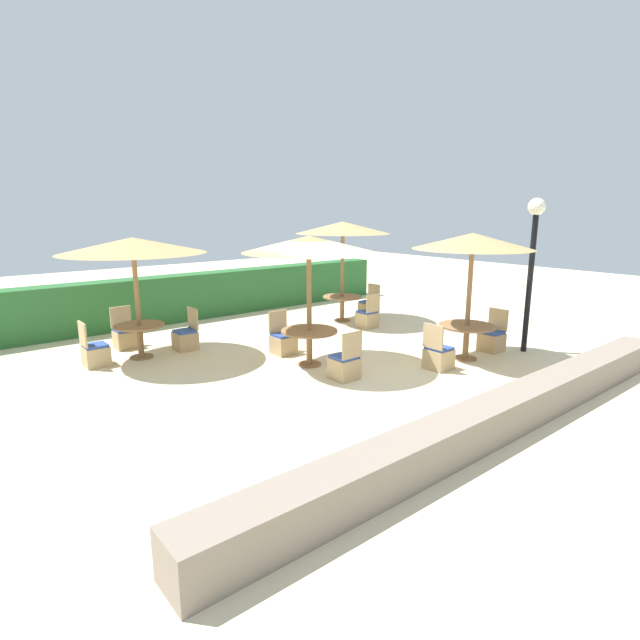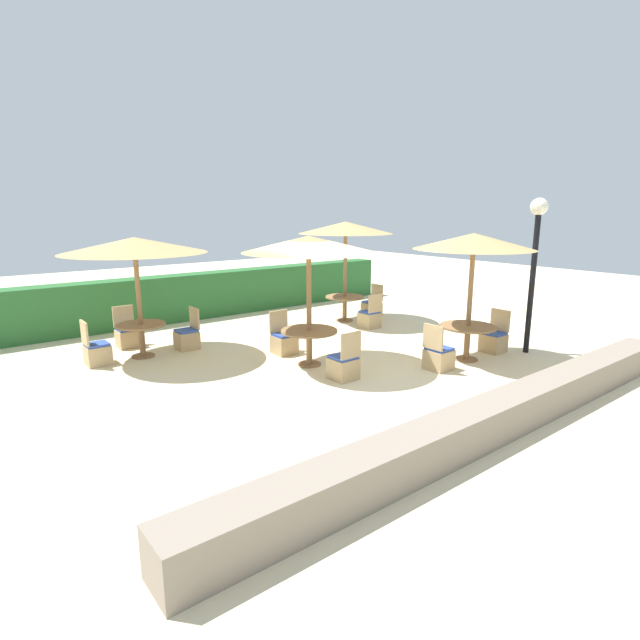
{
  "view_description": "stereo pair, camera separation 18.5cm",
  "coord_description": "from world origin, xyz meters",
  "px_view_note": "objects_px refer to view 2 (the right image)",
  "views": [
    {
      "loc": [
        -6.22,
        -7.0,
        3.11
      ],
      "look_at": [
        0.0,
        0.6,
        0.9
      ],
      "focal_mm": 28.0,
      "sensor_mm": 36.0,
      "label": 1
    },
    {
      "loc": [
        -6.08,
        -7.12,
        3.11
      ],
      "look_at": [
        0.0,
        0.6,
        0.9
      ],
      "focal_mm": 28.0,
      "sensor_mm": 36.0,
      "label": 2
    }
  ],
  "objects_px": {
    "round_table_center": "(309,337)",
    "parasol_front_right": "(474,242)",
    "patio_chair_center_south": "(344,366)",
    "round_table_front_right": "(468,332)",
    "patio_chair_back_right_east": "(372,307)",
    "patio_chair_back_left_east": "(187,337)",
    "patio_chair_back_left_north": "(127,336)",
    "patio_chair_front_right_west": "(438,357)",
    "parasol_back_right": "(346,228)",
    "round_table_back_right": "(345,301)",
    "parasol_back_left": "(134,246)",
    "parasol_center": "(309,245)",
    "round_table_back_left": "(141,331)",
    "patio_chair_front_right_east": "(494,340)",
    "lamp_post": "(536,245)",
    "patio_chair_center_north": "(284,342)",
    "patio_chair_back_left_west": "(97,352)",
    "patio_chair_back_right_south": "(370,318)"
  },
  "relations": [
    {
      "from": "parasol_back_right",
      "to": "patio_chair_back_right_east",
      "type": "height_order",
      "value": "parasol_back_right"
    },
    {
      "from": "round_table_back_left",
      "to": "patio_chair_front_right_east",
      "type": "height_order",
      "value": "patio_chair_front_right_east"
    },
    {
      "from": "parasol_back_left",
      "to": "patio_chair_back_right_east",
      "type": "distance_m",
      "value": 7.03
    },
    {
      "from": "patio_chair_center_south",
      "to": "round_table_front_right",
      "type": "relative_size",
      "value": 0.81
    },
    {
      "from": "lamp_post",
      "to": "round_table_front_right",
      "type": "xyz_separation_m",
      "value": [
        -1.51,
        0.47,
        -1.76
      ]
    },
    {
      "from": "patio_chair_center_south",
      "to": "round_table_front_right",
      "type": "distance_m",
      "value": 2.91
    },
    {
      "from": "round_table_back_right",
      "to": "patio_chair_front_right_east",
      "type": "bearing_deg",
      "value": -82.59
    },
    {
      "from": "patio_chair_back_left_north",
      "to": "patio_chair_front_right_east",
      "type": "height_order",
      "value": "same"
    },
    {
      "from": "round_table_front_right",
      "to": "patio_chair_front_right_east",
      "type": "xyz_separation_m",
      "value": [
        0.98,
        -0.0,
        -0.33
      ]
    },
    {
      "from": "patio_chair_back_right_south",
      "to": "round_table_back_right",
      "type": "bearing_deg",
      "value": 89.41
    },
    {
      "from": "patio_chair_back_left_north",
      "to": "patio_chair_front_right_west",
      "type": "height_order",
      "value": "same"
    },
    {
      "from": "lamp_post",
      "to": "round_table_front_right",
      "type": "relative_size",
      "value": 2.91
    },
    {
      "from": "round_table_back_left",
      "to": "patio_chair_front_right_east",
      "type": "distance_m",
      "value": 7.64
    },
    {
      "from": "patio_chair_back_left_east",
      "to": "patio_chair_center_south",
      "type": "bearing_deg",
      "value": -159.07
    },
    {
      "from": "patio_chair_back_left_east",
      "to": "patio_chair_back_right_east",
      "type": "bearing_deg",
      "value": -90.66
    },
    {
      "from": "patio_chair_back_right_south",
      "to": "patio_chair_back_left_north",
      "type": "bearing_deg",
      "value": 159.97
    },
    {
      "from": "patio_chair_center_north",
      "to": "patio_chair_back_right_east",
      "type": "height_order",
      "value": "same"
    },
    {
      "from": "round_table_back_right",
      "to": "patio_chair_back_left_north",
      "type": "bearing_deg",
      "value": 169.66
    },
    {
      "from": "parasol_front_right",
      "to": "patio_chair_back_right_east",
      "type": "bearing_deg",
      "value": 71.4
    },
    {
      "from": "patio_chair_center_north",
      "to": "parasol_front_right",
      "type": "relative_size",
      "value": 0.35
    },
    {
      "from": "lamp_post",
      "to": "patio_chair_front_right_east",
      "type": "distance_m",
      "value": 2.21
    },
    {
      "from": "patio_chair_center_north",
      "to": "round_table_front_right",
      "type": "relative_size",
      "value": 0.81
    },
    {
      "from": "round_table_back_left",
      "to": "round_table_back_right",
      "type": "relative_size",
      "value": 0.95
    },
    {
      "from": "round_table_center",
      "to": "parasol_front_right",
      "type": "xyz_separation_m",
      "value": [
        2.8,
        -1.76,
        1.86
      ]
    },
    {
      "from": "parasol_center",
      "to": "round_table_center",
      "type": "distance_m",
      "value": 1.83
    },
    {
      "from": "patio_chair_back_left_north",
      "to": "patio_chair_front_right_west",
      "type": "relative_size",
      "value": 1.0
    },
    {
      "from": "parasol_back_left",
      "to": "parasol_center",
      "type": "xyz_separation_m",
      "value": [
        2.45,
        -2.66,
        0.06
      ]
    },
    {
      "from": "round_table_back_right",
      "to": "patio_chair_front_right_east",
      "type": "height_order",
      "value": "patio_chair_front_right_east"
    },
    {
      "from": "patio_chair_back_left_east",
      "to": "patio_chair_back_right_east",
      "type": "relative_size",
      "value": 1.0
    },
    {
      "from": "round_table_back_left",
      "to": "patio_chair_back_left_west",
      "type": "bearing_deg",
      "value": 179.63
    },
    {
      "from": "lamp_post",
      "to": "parasol_center",
      "type": "height_order",
      "value": "lamp_post"
    },
    {
      "from": "patio_chair_back_right_south",
      "to": "parasol_front_right",
      "type": "height_order",
      "value": "parasol_front_right"
    },
    {
      "from": "patio_chair_back_left_east",
      "to": "patio_chair_center_south",
      "type": "xyz_separation_m",
      "value": [
        1.43,
        -3.73,
        0.0
      ]
    },
    {
      "from": "patio_chair_back_right_south",
      "to": "patio_chair_front_right_east",
      "type": "bearing_deg",
      "value": -80.17
    },
    {
      "from": "parasol_back_right",
      "to": "round_table_back_right",
      "type": "distance_m",
      "value": 2.02
    },
    {
      "from": "patio_chair_center_north",
      "to": "patio_chair_center_south",
      "type": "bearing_deg",
      "value": 88.14
    },
    {
      "from": "round_table_center",
      "to": "parasol_front_right",
      "type": "relative_size",
      "value": 0.43
    },
    {
      "from": "patio_chair_back_left_east",
      "to": "patio_chair_back_right_south",
      "type": "relative_size",
      "value": 1.0
    },
    {
      "from": "round_table_center",
      "to": "round_table_front_right",
      "type": "xyz_separation_m",
      "value": [
        2.8,
        -1.76,
        0.0
      ]
    },
    {
      "from": "lamp_post",
      "to": "patio_chair_back_left_north",
      "type": "xyz_separation_m",
      "value": [
        -6.76,
        5.87,
        -2.09
      ]
    },
    {
      "from": "patio_chair_back_left_east",
      "to": "patio_chair_front_right_east",
      "type": "bearing_deg",
      "value": -130.18
    },
    {
      "from": "parasol_front_right",
      "to": "patio_chair_center_south",
      "type": "bearing_deg",
      "value": 166.5
    },
    {
      "from": "parasol_center",
      "to": "round_table_back_right",
      "type": "xyz_separation_m",
      "value": [
        3.21,
        2.61,
        -1.86
      ]
    },
    {
      "from": "patio_chair_back_left_east",
      "to": "round_table_front_right",
      "type": "height_order",
      "value": "patio_chair_back_left_east"
    },
    {
      "from": "parasol_back_right",
      "to": "round_table_back_right",
      "type": "xyz_separation_m",
      "value": [
        0.0,
        -0.0,
        -2.02
      ]
    },
    {
      "from": "round_table_center",
      "to": "patio_chair_back_left_west",
      "type": "bearing_deg",
      "value": 141.67
    },
    {
      "from": "patio_chair_back_left_east",
      "to": "patio_chair_center_north",
      "type": "bearing_deg",
      "value": -137.88
    },
    {
      "from": "round_table_back_left",
      "to": "patio_chair_back_left_west",
      "type": "xyz_separation_m",
      "value": [
        -0.92,
        0.01,
        -0.3
      ]
    },
    {
      "from": "parasol_back_left",
      "to": "round_table_back_left",
      "type": "bearing_deg",
      "value": -135.0
    },
    {
      "from": "patio_chair_center_south",
      "to": "patio_chair_back_left_east",
      "type": "bearing_deg",
      "value": 110.93
    }
  ]
}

